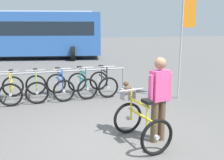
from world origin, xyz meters
TOP-DOWN VIEW (x-y plane):
  - ground_plane at (0.00, 0.00)m, footprint 80.00×80.00m
  - bike_rack_rail at (-0.65, 3.29)m, footprint 3.91×0.13m
  - racked_bike_yellow at (-2.16, 3.44)m, footprint 0.68×1.10m
  - racked_bike_lime at (-1.46, 3.45)m, footprint 0.69×1.12m
  - racked_bike_blue at (-0.76, 3.46)m, footprint 0.81×1.19m
  - racked_bike_teal at (-0.06, 3.48)m, footprint 0.82×1.19m
  - racked_bike_black at (0.64, 3.49)m, footprint 0.72×1.13m
  - featured_bicycle at (0.42, -0.03)m, footprint 0.82×1.24m
  - person_with_featured_bike at (0.79, -0.15)m, footprint 0.52×0.27m
  - bus_distant at (-2.16, 13.50)m, footprint 10.30×4.66m
  - banner_flag at (2.85, 2.31)m, footprint 0.45×0.05m

SIDE VIEW (x-z plane):
  - ground_plane at x=0.00m, z-range 0.00..0.00m
  - racked_bike_black at x=0.64m, z-range -0.12..0.85m
  - racked_bike_yellow at x=-2.16m, z-range -0.12..0.85m
  - racked_bike_blue at x=-0.76m, z-range -0.12..0.86m
  - racked_bike_lime at x=-1.46m, z-range -0.12..0.86m
  - racked_bike_teal at x=-0.06m, z-range -0.12..0.86m
  - featured_bicycle at x=0.42m, z-range -0.06..1.03m
  - bike_rack_rail at x=-0.65m, z-range 0.25..1.12m
  - person_with_featured_bike at x=0.79m, z-range 0.09..1.73m
  - bus_distant at x=-2.16m, z-range 0.20..3.28m
  - banner_flag at x=2.85m, z-range 0.63..3.83m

